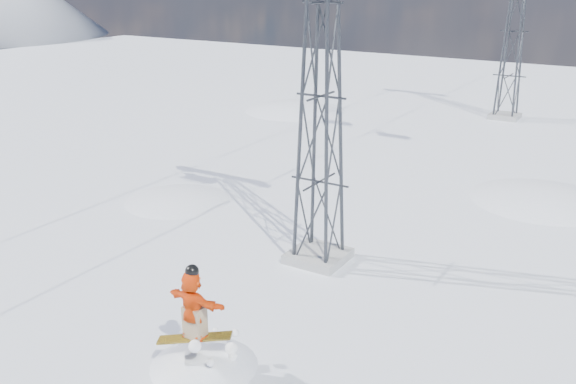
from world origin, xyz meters
name	(u,v)px	position (x,y,z in m)	size (l,w,h in m)	color
ground	(127,375)	(0.00, 0.00, 0.00)	(120.00, 120.00, 0.00)	white
snow_terrain	(341,304)	(-4.77, 21.24, -9.59)	(39.00, 37.00, 22.00)	white
lift_tower_near	(321,97)	(0.80, 8.00, 5.47)	(5.20, 1.80, 11.43)	#999999
lift_tower_far	(514,32)	(0.80, 33.00, 5.47)	(5.20, 1.80, 11.43)	#999999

